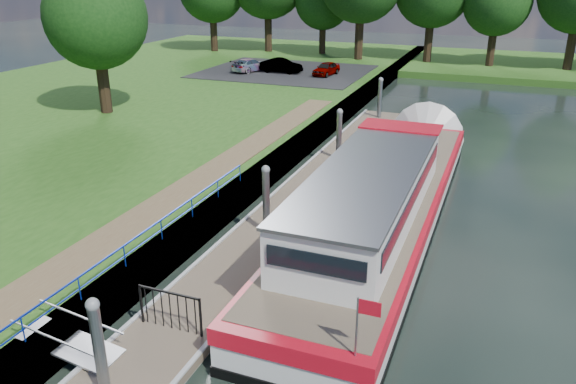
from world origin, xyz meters
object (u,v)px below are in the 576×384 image
at_px(car_a, 326,69).
at_px(car_b, 281,66).
at_px(barge, 385,197).
at_px(pontoon, 308,194).
at_px(car_c, 250,65).

distance_m(car_a, car_b, 4.00).
xyz_separation_m(barge, car_b, (-14.61, 25.35, 0.35)).
height_order(pontoon, car_b, car_b).
bearing_deg(car_b, car_c, 101.91).
bearing_deg(car_c, barge, 140.75).
bearing_deg(car_b, car_a, -83.47).
bearing_deg(car_a, barge, -58.39).
bearing_deg(car_c, pontoon, 136.07).
bearing_deg(car_c, car_a, -158.48).
xyz_separation_m(pontoon, car_a, (-7.02, 24.33, 1.20)).
distance_m(barge, car_c, 30.38).
relative_size(pontoon, barge, 1.42).
relative_size(barge, car_b, 5.81).
distance_m(car_a, car_c, 6.78).
height_order(pontoon, car_c, car_c).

